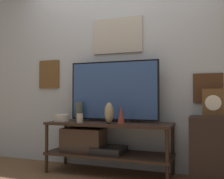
{
  "coord_description": "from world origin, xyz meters",
  "views": [
    {
      "loc": [
        1.09,
        -2.58,
        0.88
      ],
      "look_at": [
        0.04,
        0.29,
        0.98
      ],
      "focal_mm": 42.0,
      "sensor_mm": 36.0,
      "label": 1
    }
  ],
  "objects_px": {
    "vase_urn_stoneware": "(109,113)",
    "vase_tall_ceramic": "(79,112)",
    "television": "(114,91)",
    "vase_slim_bronze": "(121,115)",
    "mantel_clock": "(213,103)",
    "candle_jar": "(80,118)",
    "vase_wide_bowl": "(62,118)"
  },
  "relations": [
    {
      "from": "vase_urn_stoneware",
      "to": "vase_tall_ceramic",
      "type": "height_order",
      "value": "vase_urn_stoneware"
    },
    {
      "from": "television",
      "to": "vase_slim_bronze",
      "type": "distance_m",
      "value": 0.4
    },
    {
      "from": "vase_slim_bronze",
      "to": "mantel_clock",
      "type": "bearing_deg",
      "value": 11.75
    },
    {
      "from": "candle_jar",
      "to": "vase_wide_bowl",
      "type": "bearing_deg",
      "value": 163.85
    },
    {
      "from": "candle_jar",
      "to": "mantel_clock",
      "type": "xyz_separation_m",
      "value": [
        1.44,
        0.22,
        0.18
      ]
    },
    {
      "from": "television",
      "to": "vase_tall_ceramic",
      "type": "relative_size",
      "value": 4.76
    },
    {
      "from": "mantel_clock",
      "to": "vase_urn_stoneware",
      "type": "bearing_deg",
      "value": -170.54
    },
    {
      "from": "television",
      "to": "vase_slim_bronze",
      "type": "bearing_deg",
      "value": -53.95
    },
    {
      "from": "vase_slim_bronze",
      "to": "vase_tall_ceramic",
      "type": "distance_m",
      "value": 0.61
    },
    {
      "from": "candle_jar",
      "to": "mantel_clock",
      "type": "bearing_deg",
      "value": 8.86
    },
    {
      "from": "vase_tall_ceramic",
      "to": "mantel_clock",
      "type": "xyz_separation_m",
      "value": [
        1.54,
        0.04,
        0.12
      ]
    },
    {
      "from": "vase_wide_bowl",
      "to": "vase_tall_ceramic",
      "type": "bearing_deg",
      "value": 27.04
    },
    {
      "from": "vase_wide_bowl",
      "to": "candle_jar",
      "type": "bearing_deg",
      "value": -16.15
    },
    {
      "from": "vase_slim_bronze",
      "to": "vase_wide_bowl",
      "type": "bearing_deg",
      "value": 175.82
    },
    {
      "from": "candle_jar",
      "to": "vase_urn_stoneware",
      "type": "bearing_deg",
      "value": 6.94
    },
    {
      "from": "television",
      "to": "vase_urn_stoneware",
      "type": "xyz_separation_m",
      "value": [
        0.03,
        -0.23,
        -0.26
      ]
    },
    {
      "from": "vase_wide_bowl",
      "to": "vase_slim_bronze",
      "type": "relative_size",
      "value": 0.92
    },
    {
      "from": "vase_urn_stoneware",
      "to": "vase_slim_bronze",
      "type": "xyz_separation_m",
      "value": [
        0.15,
        -0.01,
        -0.02
      ]
    },
    {
      "from": "vase_slim_bronze",
      "to": "vase_tall_ceramic",
      "type": "bearing_deg",
      "value": 165.51
    },
    {
      "from": "television",
      "to": "vase_wide_bowl",
      "type": "height_order",
      "value": "television"
    },
    {
      "from": "vase_urn_stoneware",
      "to": "vase_slim_bronze",
      "type": "relative_size",
      "value": 1.16
    },
    {
      "from": "vase_tall_ceramic",
      "to": "candle_jar",
      "type": "relative_size",
      "value": 2.19
    },
    {
      "from": "vase_urn_stoneware",
      "to": "vase_wide_bowl",
      "type": "bearing_deg",
      "value": 176.18
    },
    {
      "from": "television",
      "to": "candle_jar",
      "type": "xyz_separation_m",
      "value": [
        -0.32,
        -0.27,
        -0.32
      ]
    },
    {
      "from": "television",
      "to": "vase_slim_bronze",
      "type": "height_order",
      "value": "television"
    },
    {
      "from": "candle_jar",
      "to": "mantel_clock",
      "type": "distance_m",
      "value": 1.47
    },
    {
      "from": "vase_urn_stoneware",
      "to": "mantel_clock",
      "type": "height_order",
      "value": "mantel_clock"
    },
    {
      "from": "vase_urn_stoneware",
      "to": "mantel_clock",
      "type": "xyz_separation_m",
      "value": [
        1.1,
        0.18,
        0.12
      ]
    },
    {
      "from": "mantel_clock",
      "to": "vase_tall_ceramic",
      "type": "bearing_deg",
      "value": -178.38
    },
    {
      "from": "television",
      "to": "candle_jar",
      "type": "bearing_deg",
      "value": -139.81
    },
    {
      "from": "television",
      "to": "vase_slim_bronze",
      "type": "relative_size",
      "value": 5.5
    },
    {
      "from": "vase_wide_bowl",
      "to": "vase_slim_bronze",
      "type": "height_order",
      "value": "vase_slim_bronze"
    }
  ]
}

